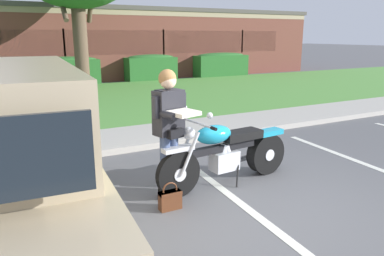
{
  "coord_description": "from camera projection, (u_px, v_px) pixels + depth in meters",
  "views": [
    {
      "loc": [
        -2.82,
        -3.4,
        2.12
      ],
      "look_at": [
        -0.44,
        1.1,
        0.85
      ],
      "focal_mm": 34.87,
      "sensor_mm": 36.0,
      "label": 1
    }
  ],
  "objects": [
    {
      "name": "ground_plane",
      "position": [
        264.0,
        208.0,
        4.71
      ],
      "size": [
        140.0,
        140.0,
        0.0
      ],
      "primitive_type": "plane",
      "color": "#565659"
    },
    {
      "name": "curb_strip",
      "position": [
        165.0,
        143.0,
        7.32
      ],
      "size": [
        60.0,
        0.2,
        0.12
      ],
      "primitive_type": "cube",
      "color": "#ADA89E",
      "rests_on": "ground"
    },
    {
      "name": "concrete_walk",
      "position": [
        149.0,
        134.0,
        8.06
      ],
      "size": [
        60.0,
        1.5,
        0.08
      ],
      "primitive_type": "cube",
      "color": "#ADA89E",
      "rests_on": "ground"
    },
    {
      "name": "grass_lawn",
      "position": [
        94.0,
        100.0,
        12.25
      ],
      "size": [
        60.0,
        8.27,
        0.06
      ],
      "primitive_type": "cube",
      "color": "#518E3D",
      "rests_on": "ground"
    },
    {
      "name": "stall_stripe_1",
      "position": [
        242.0,
        204.0,
        4.79
      ],
      "size": [
        0.42,
        4.4,
        0.01
      ],
      "primitive_type": "cube",
      "rotation": [
        0.0,
        0.0,
        -0.07
      ],
      "color": "silver",
      "rests_on": "ground"
    },
    {
      "name": "stall_stripe_2",
      "position": [
        380.0,
        170.0,
        6.03
      ],
      "size": [
        0.42,
        4.4,
        0.01
      ],
      "primitive_type": "cube",
      "rotation": [
        0.0,
        0.0,
        -0.07
      ],
      "color": "silver",
      "rests_on": "ground"
    },
    {
      "name": "motorcycle",
      "position": [
        230.0,
        151.0,
        5.41
      ],
      "size": [
        2.24,
        0.82,
        1.18
      ],
      "color": "black",
      "rests_on": "ground"
    },
    {
      "name": "rider_person",
      "position": [
        170.0,
        124.0,
        4.83
      ],
      "size": [
        0.53,
        0.64,
        1.7
      ],
      "color": "black",
      "rests_on": "ground"
    },
    {
      "name": "handbag",
      "position": [
        170.0,
        198.0,
        4.64
      ],
      "size": [
        0.28,
        0.13,
        0.36
      ],
      "color": "#562D19",
      "rests_on": "ground"
    },
    {
      "name": "hedge_center_left",
      "position": [
        65.0,
        70.0,
        15.91
      ],
      "size": [
        2.82,
        0.9,
        1.24
      ],
      "color": "#286028",
      "rests_on": "ground"
    },
    {
      "name": "hedge_center_right",
      "position": [
        151.0,
        67.0,
        17.69
      ],
      "size": [
        2.4,
        0.9,
        1.24
      ],
      "color": "#286028",
      "rests_on": "ground"
    },
    {
      "name": "hedge_right",
      "position": [
        221.0,
        64.0,
        19.46
      ],
      "size": [
        2.88,
        0.9,
        1.24
      ],
      "color": "#286028",
      "rests_on": "ground"
    },
    {
      "name": "brick_building",
      "position": [
        49.0,
        42.0,
        20.37
      ],
      "size": [
        27.72,
        10.17,
        3.45
      ],
      "color": "brown",
      "rests_on": "ground"
    }
  ]
}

